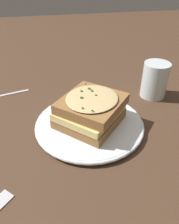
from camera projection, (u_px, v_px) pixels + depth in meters
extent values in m
plane|color=#473021|center=(80.00, 136.00, 0.45)|extent=(2.40, 2.40, 0.00)
cylinder|color=white|center=(90.00, 124.00, 0.48)|extent=(0.22, 0.22, 0.01)
torus|color=white|center=(90.00, 123.00, 0.47)|extent=(0.23, 0.23, 0.01)
cube|color=olive|center=(90.00, 118.00, 0.47)|extent=(0.17, 0.17, 0.02)
cube|color=#EAD17A|center=(90.00, 111.00, 0.46)|extent=(0.17, 0.17, 0.01)
cube|color=olive|center=(92.00, 104.00, 0.45)|extent=(0.17, 0.17, 0.02)
ellipsoid|color=#DBBC7F|center=(92.00, 98.00, 0.44)|extent=(0.15, 0.15, 0.01)
cube|color=#2D6028|center=(86.00, 84.00, 0.48)|extent=(0.01, 0.01, 0.00)
cube|color=#2D6028|center=(96.00, 95.00, 0.44)|extent=(0.00, 0.00, 0.00)
cube|color=#2D6028|center=(92.00, 91.00, 0.45)|extent=(0.01, 0.00, 0.00)
cube|color=#2D6028|center=(81.00, 91.00, 0.45)|extent=(0.01, 0.00, 0.00)
cube|color=#2D6028|center=(89.00, 88.00, 0.46)|extent=(0.01, 0.01, 0.00)
cube|color=#2D6028|center=(82.00, 108.00, 0.40)|extent=(0.00, 0.00, 0.00)
cube|color=#2D6028|center=(82.00, 97.00, 0.43)|extent=(0.01, 0.01, 0.00)
cube|color=#2D6028|center=(92.00, 110.00, 0.40)|extent=(0.00, 0.00, 0.00)
cylinder|color=silver|center=(155.00, 80.00, 0.56)|extent=(0.07, 0.07, 0.09)
cube|color=silver|center=(8.00, 94.00, 0.59)|extent=(0.04, 0.11, 0.00)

